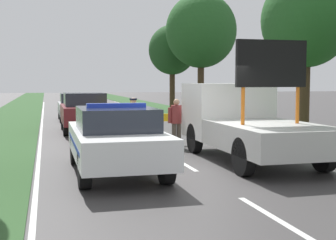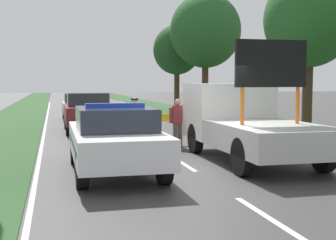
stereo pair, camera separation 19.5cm
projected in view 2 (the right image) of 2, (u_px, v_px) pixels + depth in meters
The scene contains 16 objects.
ground_plane at pixel (195, 171), 11.08m from camera, with size 160.00×160.00×0.00m, color #3D3A3A.
lane_markings at pixel (123, 125), 22.62m from camera, with size 7.39×55.01×0.01m.
grass_verge_left at pixel (19, 115), 29.17m from camera, with size 3.25×120.00×0.03m.
grass_verge_right at pixel (184, 113), 31.71m from camera, with size 3.25×120.00×0.03m.
police_car at pixel (115, 138), 10.83m from camera, with size 1.92×4.78×1.63m.
work_truck at pixel (244, 121), 12.89m from camera, with size 2.28×5.67×3.12m.
road_barrier at pixel (146, 120), 15.65m from camera, with size 2.53×0.08×1.04m.
police_officer at pixel (135, 118), 15.04m from camera, with size 0.58×0.37×1.61m.
pedestrian_civilian at pixel (178, 119), 15.06m from camera, with size 0.56×0.36×1.57m.
traffic_cone_near_police at pixel (97, 134), 16.57m from camera, with size 0.38×0.38×0.53m.
traffic_cone_centre_front at pixel (150, 142), 13.78m from camera, with size 0.49×0.49×0.67m.
queued_car_wagon_maroon at pixel (87, 111), 19.76m from camera, with size 1.86×4.24×1.65m.
queued_car_sedan_silver at pixel (79, 106), 25.69m from camera, with size 1.78×4.43×1.48m.
roadside_tree_near_right at pixel (309, 21), 17.20m from camera, with size 3.33×3.33×6.14m.
roadside_tree_mid_left at pixel (205, 31), 29.55m from camera, with size 4.49×4.49×7.70m.
roadside_tree_mid_right at pixel (177, 50), 32.73m from camera, with size 3.31×3.31×6.08m.
Camera 2 is at (-3.23, -10.47, 2.13)m, focal length 50.00 mm.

